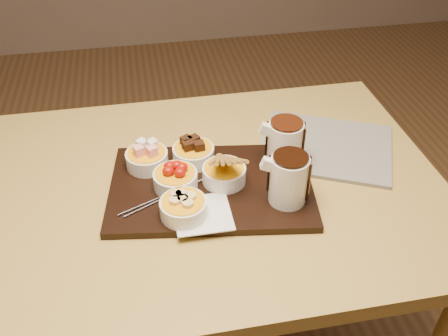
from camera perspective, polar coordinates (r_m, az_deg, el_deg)
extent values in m
cube|color=#B39342|center=(1.18, -4.10, -2.70)|extent=(1.20, 0.80, 0.04)
cylinder|color=#B39342|center=(1.74, -23.09, -6.81)|extent=(0.06, 0.06, 0.71)
cylinder|color=#B39342|center=(1.79, 12.35, -2.64)|extent=(0.06, 0.06, 0.71)
cube|color=black|center=(1.15, -1.48, -2.18)|extent=(0.50, 0.36, 0.02)
cube|color=white|center=(1.06, -2.45, -5.26)|extent=(0.12, 0.12, 0.00)
cylinder|color=white|center=(1.20, -8.79, 1.00)|extent=(0.10, 0.10, 0.04)
cylinder|color=white|center=(1.20, -3.50, 1.57)|extent=(0.10, 0.10, 0.04)
cylinder|color=white|center=(1.13, -5.57, -1.36)|extent=(0.10, 0.10, 0.04)
cylinder|color=white|center=(1.14, 0.00, -0.74)|extent=(0.10, 0.10, 0.04)
cylinder|color=white|center=(1.05, -4.66, -4.62)|extent=(0.10, 0.10, 0.04)
cylinder|color=silver|center=(1.07, 7.40, -1.34)|extent=(0.09, 0.09, 0.11)
cylinder|color=silver|center=(1.17, 6.97, 2.70)|extent=(0.09, 0.09, 0.11)
cube|color=beige|center=(1.30, 11.53, 2.42)|extent=(0.41, 0.37, 0.01)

